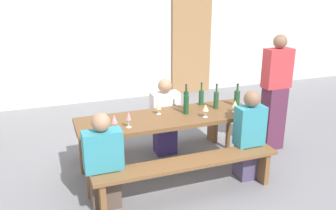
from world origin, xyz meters
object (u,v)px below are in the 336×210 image
at_px(wine_bottle_3, 186,100).
at_px(wine_bottle_4, 216,99).
at_px(wooden_door, 192,46).
at_px(seated_guest_near_1, 249,137).
at_px(wine_glass_0, 114,119).
at_px(wine_glass_3, 159,106).
at_px(wine_bottle_1, 237,98).
at_px(seated_guest_far_0, 165,119).
at_px(standing_host, 275,95).
at_px(tasting_table, 168,122).
at_px(bench_far, 152,127).
at_px(wine_bottle_0, 201,97).
at_px(wine_glass_4, 129,117).
at_px(bench_near, 188,168).
at_px(wine_glass_1, 235,104).
at_px(wine_bottle_2, 186,104).
at_px(wine_glass_2, 206,108).
at_px(seated_guest_near_0, 104,164).

xyz_separation_m(wine_bottle_3, wine_bottle_4, (0.40, -0.08, -0.01)).
bearing_deg(wooden_door, seated_guest_near_1, -103.21).
xyz_separation_m(wine_glass_0, wine_glass_3, (0.63, 0.30, -0.01)).
xyz_separation_m(wine_bottle_1, wine_bottle_3, (-0.71, 0.08, 0.02)).
height_order(seated_guest_far_0, standing_host, standing_host).
relative_size(tasting_table, bench_far, 1.05).
height_order(wine_bottle_0, wine_glass_4, wine_bottle_0).
distance_m(tasting_table, wine_bottle_3, 0.40).
height_order(bench_near, wine_glass_1, wine_glass_1).
bearing_deg(wine_glass_0, wine_bottle_2, 11.58).
distance_m(bench_near, wine_glass_3, 0.93).
distance_m(bench_far, wine_bottle_0, 0.86).
relative_size(wine_glass_0, standing_host, 0.10).
bearing_deg(wine_glass_4, wine_bottle_4, 11.36).
bearing_deg(wine_bottle_2, wine_glass_2, -50.42).
height_order(wine_bottle_1, wine_bottle_2, wine_bottle_2).
height_order(wine_bottle_1, wine_glass_2, wine_bottle_1).
height_order(wine_bottle_3, seated_guest_far_0, same).
relative_size(wine_bottle_1, wine_bottle_4, 0.91).
bearing_deg(wine_glass_2, wine_glass_1, 5.35).
distance_m(wine_glass_3, wine_glass_4, 0.56).
bearing_deg(wine_glass_1, wine_bottle_3, 151.54).
distance_m(wine_bottle_0, wine_bottle_3, 0.30).
bearing_deg(wine_bottle_1, bench_near, -144.57).
distance_m(wooden_door, wine_glass_2, 3.66).
bearing_deg(wine_bottle_1, wine_glass_1, -126.02).
xyz_separation_m(tasting_table, wine_glass_2, (0.42, -0.19, 0.20)).
bearing_deg(wine_glass_1, seated_guest_near_0, -168.63).
height_order(bench_near, wine_bottle_3, wine_bottle_3).
relative_size(wooden_door, wine_glass_1, 13.25).
bearing_deg(tasting_table, wine_bottle_4, 5.53).
distance_m(wooden_door, wine_glass_0, 4.20).
relative_size(bench_near, seated_guest_near_0, 2.01).
xyz_separation_m(wine_bottle_4, wine_glass_4, (-1.25, -0.25, 0.01)).
height_order(wine_bottle_2, seated_guest_far_0, seated_guest_far_0).
relative_size(bench_near, standing_host, 1.29).
xyz_separation_m(wine_glass_0, wine_glass_1, (1.58, 0.03, -0.01)).
distance_m(wine_bottle_2, wine_glass_2, 0.27).
bearing_deg(wine_bottle_0, wine_glass_3, -167.24).
bearing_deg(wine_bottle_2, standing_host, 4.32).
distance_m(wine_bottle_0, seated_guest_near_0, 1.73).
bearing_deg(bench_near, wine_bottle_0, 57.83).
distance_m(wine_bottle_1, wine_bottle_3, 0.72).
bearing_deg(wine_glass_1, bench_near, -149.51).
distance_m(bench_near, seated_guest_far_0, 1.18).
relative_size(wooden_door, wine_bottle_2, 6.22).
xyz_separation_m(wine_glass_0, seated_guest_near_1, (1.58, -0.33, -0.33)).
relative_size(wine_glass_1, seated_guest_near_1, 0.14).
height_order(bench_far, wine_bottle_4, wine_bottle_4).
distance_m(wine_glass_2, wine_glass_4, 0.97).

